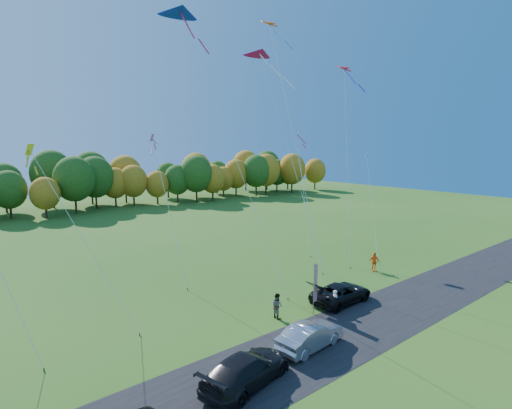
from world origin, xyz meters
TOP-DOWN VIEW (x-y plane):
  - ground at (0.00, 0.00)m, footprint 160.00×160.00m
  - asphalt_strip at (0.00, -4.00)m, footprint 90.00×6.00m
  - tree_line at (0.00, 55.00)m, footprint 116.00×12.00m
  - black_suv at (2.91, -0.66)m, footprint 5.30×2.53m
  - silver_sedan at (-3.97, -3.92)m, footprint 4.70×1.98m
  - dark_truck_a at (-9.11, -4.42)m, footprint 5.74×3.32m
  - person_tailgate_a at (1.19, -1.50)m, footprint 0.48×0.64m
  - person_tailgate_b at (-2.71, 0.37)m, footprint 0.71×0.88m
  - person_east at (11.27, 2.21)m, footprint 1.16×0.90m
  - feather_flag at (-0.10, -0.71)m, footprint 0.48×0.16m
  - kite_delta_blue at (-1.64, 7.24)m, footprint 5.07×11.13m
  - kite_parafoil_orange at (8.32, 10.24)m, footprint 4.95×11.88m
  - kite_delta_red at (4.83, 8.27)m, footprint 2.94×10.56m
  - kite_parafoil_rainbow at (12.89, 7.01)m, footprint 7.08×6.42m
  - kite_diamond_yellow at (-13.34, 6.42)m, footprint 5.00×5.80m
  - kite_diamond_white at (11.63, 11.91)m, footprint 3.85×6.19m
  - kite_diamond_pink at (-4.88, 12.59)m, footprint 1.11×6.23m
  - kite_diamond_blue_low at (16.04, 6.00)m, footprint 4.33×5.17m

SIDE VIEW (x-z plane):
  - ground at x=0.00m, z-range 0.00..0.00m
  - tree_line at x=0.00m, z-range -5.00..5.00m
  - asphalt_strip at x=0.00m, z-range 0.00..0.01m
  - black_suv at x=2.91m, z-range 0.00..1.46m
  - silver_sedan at x=-3.97m, z-range 0.00..1.51m
  - dark_truck_a at x=-9.11m, z-range 0.00..1.57m
  - person_tailgate_a at x=1.19m, z-range 0.00..1.61m
  - person_tailgate_b at x=-2.71m, z-range 0.00..1.74m
  - person_east at x=11.27m, z-range 0.00..1.83m
  - feather_flag at x=-0.10m, z-range 0.40..4.08m
  - kite_diamond_blue_low at x=16.04m, z-range -0.25..11.09m
  - kite_diamond_yellow at x=-13.34m, z-range -0.25..12.01m
  - kite_diamond_white at x=11.63m, z-range -0.28..13.65m
  - kite_diamond_pink at x=-4.88m, z-range 1.87..14.98m
  - kite_parafoil_rainbow at x=12.89m, z-range -0.13..20.49m
  - kite_delta_blue at x=-1.64m, z-range -0.42..24.20m
  - kite_parafoil_orange at x=8.32m, z-range -0.14..25.44m
  - kite_delta_red at x=4.83m, z-range 3.05..25.13m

